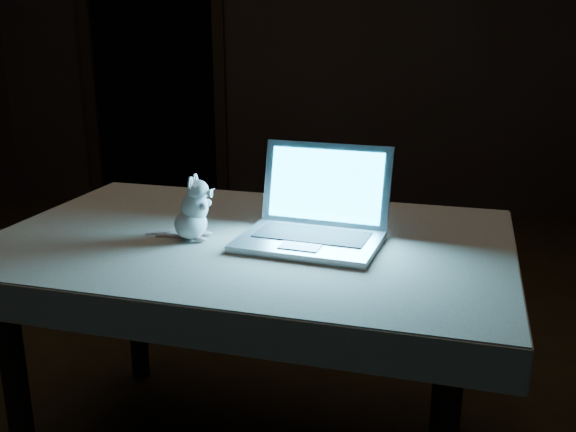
# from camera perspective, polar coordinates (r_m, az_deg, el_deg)

# --- Properties ---
(floor) EXTENTS (5.00, 5.00, 0.00)m
(floor) POSITION_cam_1_polar(r_m,az_deg,el_deg) (2.54, -3.96, -14.55)
(floor) COLOR black
(floor) RESTS_ON ground
(back_wall) EXTENTS (4.50, 0.04, 2.60)m
(back_wall) POSITION_cam_1_polar(r_m,az_deg,el_deg) (4.66, 1.49, 16.36)
(back_wall) COLOR black
(back_wall) RESTS_ON ground
(doorway) EXTENTS (1.06, 0.36, 2.13)m
(doorway) POSITION_cam_1_polar(r_m,az_deg,el_deg) (4.89, -11.85, 13.28)
(doorway) COLOR black
(doorway) RESTS_ON back_wall
(table) EXTENTS (1.47, 1.08, 0.72)m
(table) POSITION_cam_1_polar(r_m,az_deg,el_deg) (1.99, -3.22, -11.99)
(table) COLOR black
(table) RESTS_ON floor
(tablecloth) EXTENTS (1.57, 1.16, 0.10)m
(tablecloth) POSITION_cam_1_polar(r_m,az_deg,el_deg) (1.81, -4.42, -3.75)
(tablecloth) COLOR beige
(tablecloth) RESTS_ON table
(laptop) EXTENTS (0.44, 0.41, 0.26)m
(laptop) POSITION_cam_1_polar(r_m,az_deg,el_deg) (1.72, 1.88, 1.44)
(laptop) COLOR #A5A5A9
(laptop) RESTS_ON tablecloth
(plush_mouse) EXTENTS (0.14, 0.14, 0.18)m
(plush_mouse) POSITION_cam_1_polar(r_m,az_deg,el_deg) (1.81, -8.69, 0.74)
(plush_mouse) COLOR silver
(plush_mouse) RESTS_ON tablecloth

